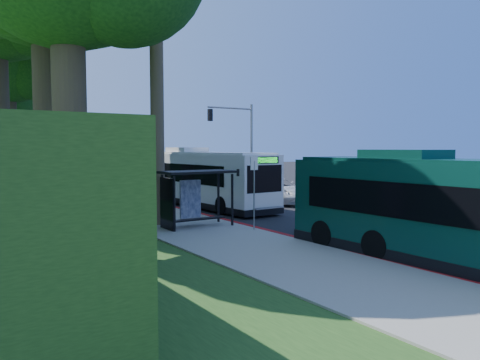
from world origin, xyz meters
TOP-DOWN VIEW (x-y plane):
  - ground at (0.00, 0.00)m, footprint 140.00×140.00m
  - sidewalk at (-7.30, 0.00)m, footprint 4.50×70.00m
  - red_curb at (-5.00, -4.00)m, footprint 0.25×30.00m
  - grass_verge at (-13.00, 5.00)m, footprint 8.00×70.00m
  - bus_shelter at (-7.26, -2.86)m, footprint 3.20×1.51m
  - stop_sign_pole at (-5.40, -5.00)m, footprint 0.35×0.06m
  - traffic_signal_pole at (3.78, 10.00)m, footprint 4.10×0.30m
  - tree_2 at (-11.89, 15.98)m, footprint 8.82×8.40m
  - white_bus at (-2.93, 4.08)m, footprint 3.10×12.05m
  - teal_bus at (-3.80, -13.06)m, footprint 2.77×11.77m
  - pickup at (1.76, 2.85)m, footprint 2.89×5.91m

SIDE VIEW (x-z plane):
  - ground at x=0.00m, z-range 0.00..0.00m
  - grass_verge at x=-13.00m, z-range 0.00..0.06m
  - sidewalk at x=-7.30m, z-range 0.00..0.12m
  - red_curb at x=-5.00m, z-range 0.00..0.13m
  - pickup at x=1.76m, z-range 0.00..1.62m
  - teal_bus at x=-3.80m, z-range -0.04..3.45m
  - white_bus at x=-2.93m, z-range -0.04..3.52m
  - bus_shelter at x=-7.26m, z-range 0.53..3.08m
  - stop_sign_pole at x=-5.40m, z-range 0.50..3.67m
  - traffic_signal_pole at x=3.78m, z-range 0.92..7.92m
  - tree_2 at x=-11.89m, z-range 2.92..18.04m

